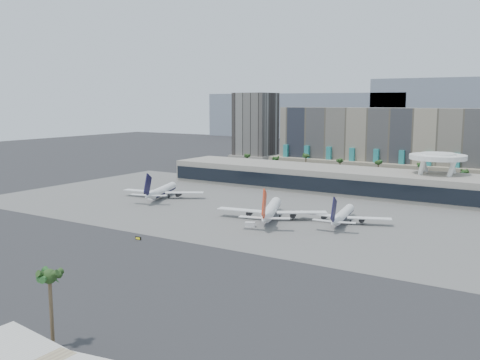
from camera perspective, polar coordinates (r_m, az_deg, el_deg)
The scene contains 14 objects.
ground at distance 188.10m, azimuth -4.73°, elevation -5.81°, with size 900.00×900.00×0.00m, color #232326.
apron_pad at distance 233.14m, azimuth 3.47°, elevation -2.99°, with size 260.00×130.00×0.06m, color #5B5B59.
hotel at distance 336.16m, azimuth 14.95°, elevation 3.16°, with size 140.00×30.00×42.00m.
office_tower at distance 402.25m, azimuth 1.67°, elevation 5.14°, with size 30.00×30.00×52.00m.
terminal at distance 280.61m, azimuth 8.92°, elevation 0.22°, with size 170.00×32.50×14.50m.
saucer_structure at distance 268.30m, azimuth 20.34°, elevation 1.99°, with size 26.00×26.00×21.89m.
palm_row at distance 310.00m, azimuth 12.73°, elevation 1.63°, with size 157.80×2.80×13.10m.
airliner_left at distance 258.14m, azimuth -8.33°, elevation -1.13°, with size 38.59×39.87×14.38m.
airliner_centre at distance 209.73m, azimuth 3.32°, elevation -3.20°, with size 41.45×42.77×15.56m.
airliner_right at distance 206.98m, azimuth 10.89°, elevation -3.68°, with size 35.97×37.33×12.97m.
service_vehicle_a at distance 255.77m, azimuth -9.41°, elevation -1.84°, with size 4.10×2.00×2.00m, color silver.
service_vehicle_b at distance 198.00m, azimuth 1.08°, elevation -4.78°, with size 3.61×2.07×1.86m, color white.
taxiway_sign at distance 183.55m, azimuth -10.81°, elevation -6.12°, with size 2.39×0.39×1.09m.
near_palm_b at distance 107.22m, azimuth -19.63°, elevation -10.43°, with size 6.00×6.00×15.41m.
Camera 1 is at (110.48, -145.02, 46.34)m, focal length 40.00 mm.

